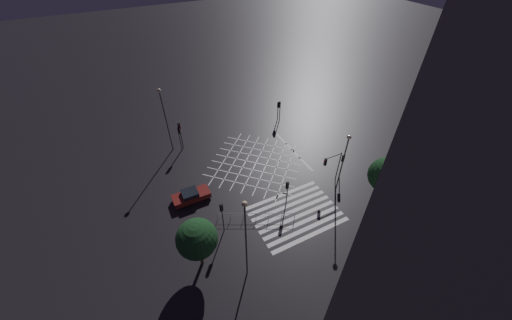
{
  "coord_description": "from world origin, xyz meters",
  "views": [
    {
      "loc": [
        -13.29,
        -26.12,
        25.44
      ],
      "look_at": [
        0.0,
        0.0,
        0.51
      ],
      "focal_mm": 20.0,
      "sensor_mm": 36.0,
      "label": 1
    }
  ],
  "objects_px": {
    "street_lamp_east": "(345,155)",
    "street_tree_far": "(386,175)",
    "traffic_light_median_south": "(287,188)",
    "traffic_light_ne_main": "(279,107)",
    "traffic_light_nw_cross": "(180,131)",
    "traffic_light_sw_cross": "(222,212)",
    "traffic_light_se_main": "(332,163)",
    "waiting_car": "(191,196)",
    "street_lamp_west": "(246,231)",
    "street_lamp_far": "(163,109)",
    "traffic_light_nw_main": "(179,134)",
    "traffic_light_se_cross": "(342,161)",
    "traffic_light_ne_cross": "(278,108)",
    "street_tree_near": "(197,239)"
  },
  "relations": [
    {
      "from": "traffic_light_sw_cross",
      "to": "waiting_car",
      "type": "xyz_separation_m",
      "value": [
        -1.76,
        5.75,
        -2.29
      ]
    },
    {
      "from": "traffic_light_ne_main",
      "to": "traffic_light_nw_main",
      "type": "xyz_separation_m",
      "value": [
        -16.19,
        -0.34,
        0.2
      ]
    },
    {
      "from": "street_lamp_west",
      "to": "street_tree_far",
      "type": "height_order",
      "value": "street_lamp_west"
    },
    {
      "from": "street_lamp_west",
      "to": "street_lamp_far",
      "type": "xyz_separation_m",
      "value": [
        -1.44,
        21.76,
        0.12
      ]
    },
    {
      "from": "traffic_light_ne_cross",
      "to": "street_lamp_west",
      "type": "height_order",
      "value": "street_lamp_west"
    },
    {
      "from": "traffic_light_se_cross",
      "to": "street_lamp_west",
      "type": "bearing_deg",
      "value": 111.88
    },
    {
      "from": "traffic_light_sw_cross",
      "to": "traffic_light_se_main",
      "type": "xyz_separation_m",
      "value": [
        14.36,
        0.79,
        0.25
      ]
    },
    {
      "from": "traffic_light_sw_cross",
      "to": "traffic_light_se_main",
      "type": "height_order",
      "value": "traffic_light_se_main"
    },
    {
      "from": "traffic_light_se_cross",
      "to": "street_lamp_east",
      "type": "height_order",
      "value": "street_lamp_east"
    },
    {
      "from": "traffic_light_median_south",
      "to": "traffic_light_ne_main",
      "type": "distance_m",
      "value": 17.72
    },
    {
      "from": "street_lamp_east",
      "to": "street_lamp_west",
      "type": "height_order",
      "value": "street_lamp_west"
    },
    {
      "from": "street_tree_near",
      "to": "street_tree_far",
      "type": "height_order",
      "value": "street_tree_near"
    },
    {
      "from": "street_tree_far",
      "to": "waiting_car",
      "type": "xyz_separation_m",
      "value": [
        -19.69,
        9.83,
        -3.15
      ]
    },
    {
      "from": "traffic_light_sw_cross",
      "to": "traffic_light_median_south",
      "type": "height_order",
      "value": "traffic_light_sw_cross"
    },
    {
      "from": "traffic_light_median_south",
      "to": "street_lamp_east",
      "type": "distance_m",
      "value": 7.35
    },
    {
      "from": "street_tree_near",
      "to": "traffic_light_se_main",
      "type": "bearing_deg",
      "value": 11.05
    },
    {
      "from": "street_lamp_east",
      "to": "street_lamp_far",
      "type": "bearing_deg",
      "value": 132.87
    },
    {
      "from": "traffic_light_ne_cross",
      "to": "street_lamp_far",
      "type": "height_order",
      "value": "street_lamp_far"
    },
    {
      "from": "traffic_light_nw_cross",
      "to": "street_lamp_west",
      "type": "relative_size",
      "value": 0.43
    },
    {
      "from": "traffic_light_se_cross",
      "to": "street_lamp_far",
      "type": "relative_size",
      "value": 0.36
    },
    {
      "from": "street_lamp_far",
      "to": "traffic_light_nw_main",
      "type": "bearing_deg",
      "value": -31.39
    },
    {
      "from": "street_lamp_east",
      "to": "waiting_car",
      "type": "distance_m",
      "value": 18.13
    },
    {
      "from": "street_lamp_east",
      "to": "waiting_car",
      "type": "relative_size",
      "value": 1.88
    },
    {
      "from": "traffic_light_ne_main",
      "to": "traffic_light_median_south",
      "type": "bearing_deg",
      "value": 62.15
    },
    {
      "from": "traffic_light_ne_main",
      "to": "traffic_light_nw_cross",
      "type": "distance_m",
      "value": 15.98
    },
    {
      "from": "traffic_light_ne_main",
      "to": "street_lamp_east",
      "type": "bearing_deg",
      "value": 84.33
    },
    {
      "from": "traffic_light_ne_cross",
      "to": "traffic_light_se_cross",
      "type": "xyz_separation_m",
      "value": [
        0.35,
        -15.1,
        0.09
      ]
    },
    {
      "from": "traffic_light_ne_main",
      "to": "traffic_light_se_cross",
      "type": "bearing_deg",
      "value": 91.15
    },
    {
      "from": "traffic_light_median_south",
      "to": "waiting_car",
      "type": "relative_size",
      "value": 0.8
    },
    {
      "from": "street_lamp_far",
      "to": "street_tree_far",
      "type": "height_order",
      "value": "street_lamp_far"
    },
    {
      "from": "traffic_light_nw_cross",
      "to": "street_tree_near",
      "type": "relative_size",
      "value": 0.73
    },
    {
      "from": "traffic_light_sw_cross",
      "to": "street_lamp_west",
      "type": "bearing_deg",
      "value": -178.58
    },
    {
      "from": "traffic_light_se_cross",
      "to": "traffic_light_se_main",
      "type": "relative_size",
      "value": 0.8
    },
    {
      "from": "traffic_light_nw_cross",
      "to": "waiting_car",
      "type": "xyz_separation_m",
      "value": [
        -1.89,
        -10.11,
        -2.41
      ]
    },
    {
      "from": "street_lamp_east",
      "to": "street_tree_far",
      "type": "bearing_deg",
      "value": -44.05
    },
    {
      "from": "street_tree_far",
      "to": "waiting_car",
      "type": "height_order",
      "value": "street_tree_far"
    },
    {
      "from": "traffic_light_nw_cross",
      "to": "street_tree_far",
      "type": "bearing_deg",
      "value": 41.75
    },
    {
      "from": "traffic_light_ne_cross",
      "to": "traffic_light_ne_main",
      "type": "bearing_deg",
      "value": 9.52
    },
    {
      "from": "traffic_light_median_south",
      "to": "traffic_light_nw_cross",
      "type": "height_order",
      "value": "traffic_light_nw_cross"
    },
    {
      "from": "street_lamp_east",
      "to": "traffic_light_se_main",
      "type": "bearing_deg",
      "value": 93.85
    },
    {
      "from": "traffic_light_se_cross",
      "to": "traffic_light_nw_main",
      "type": "height_order",
      "value": "traffic_light_nw_main"
    },
    {
      "from": "traffic_light_median_south",
      "to": "traffic_light_se_main",
      "type": "xyz_separation_m",
      "value": [
        6.53,
        0.61,
        0.7
      ]
    },
    {
      "from": "traffic_light_ne_cross",
      "to": "street_lamp_west",
      "type": "distance_m",
      "value": 27.17
    },
    {
      "from": "traffic_light_se_main",
      "to": "traffic_light_nw_main",
      "type": "bearing_deg",
      "value": -45.55
    },
    {
      "from": "traffic_light_ne_cross",
      "to": "traffic_light_sw_cross",
      "type": "height_order",
      "value": "traffic_light_sw_cross"
    },
    {
      "from": "traffic_light_nw_main",
      "to": "street_tree_far",
      "type": "height_order",
      "value": "street_tree_far"
    },
    {
      "from": "traffic_light_median_south",
      "to": "street_lamp_east",
      "type": "relative_size",
      "value": 0.43
    },
    {
      "from": "traffic_light_se_cross",
      "to": "waiting_car",
      "type": "xyz_separation_m",
      "value": [
        -18.16,
        4.72,
        -1.83
      ]
    },
    {
      "from": "street_tree_far",
      "to": "traffic_light_nw_cross",
      "type": "bearing_deg",
      "value": 131.75
    },
    {
      "from": "traffic_light_median_south",
      "to": "traffic_light_ne_main",
      "type": "xyz_separation_m",
      "value": [
        8.28,
        15.67,
        0.05
      ]
    }
  ]
}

